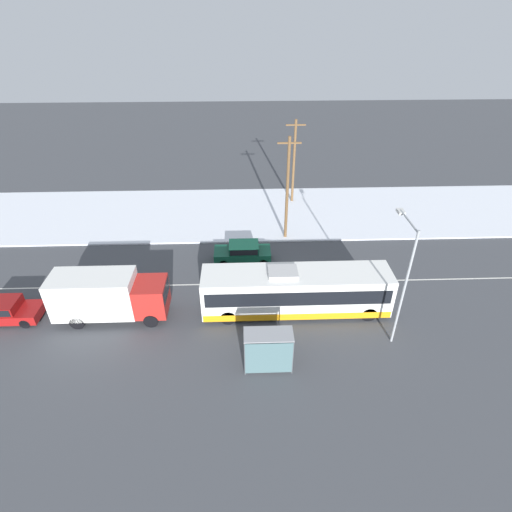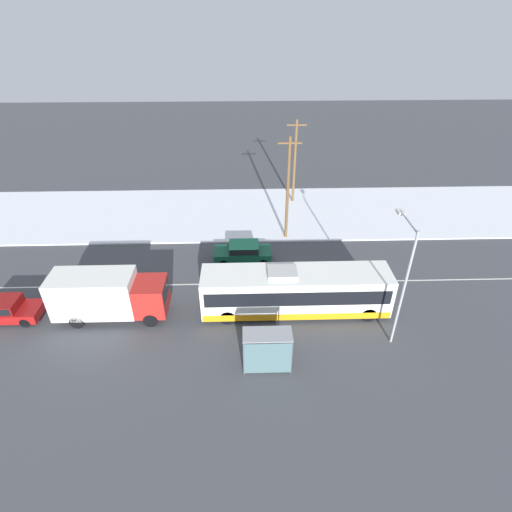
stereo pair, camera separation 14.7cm
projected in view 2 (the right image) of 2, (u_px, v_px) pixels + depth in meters
The scene contains 12 objects.
ground_plane at pixel (288, 283), 28.43m from camera, with size 120.00×120.00×0.00m, color #424449.
snow_lot at pixel (277, 212), 37.68m from camera, with size 80.00×10.78×0.12m.
lane_marking_center at pixel (288, 283), 28.43m from camera, with size 60.00×0.12×0.00m.
city_bus at pixel (295, 291), 25.12m from camera, with size 11.77×2.57×3.15m.
box_truck at pixel (107, 294), 24.56m from camera, with size 6.92×2.30×3.13m.
sedan_car at pixel (243, 252), 30.37m from camera, with size 4.29×1.80×1.52m.
parked_car_near_truck at pixel (1, 309), 24.84m from camera, with size 4.69×1.80×1.44m.
pedestrian_at_stop at pixel (275, 342), 22.19m from camera, with size 0.57×0.26×1.60m.
bus_shelter at pixel (268, 348), 20.88m from camera, with size 2.60×1.20×2.40m.
streetlamp at pixel (403, 270), 21.46m from camera, with size 0.36×2.87×7.48m.
utility_pole_roadside at pixel (288, 189), 31.35m from camera, with size 1.80×0.24×8.58m.
utility_pole_snowlot at pixel (295, 161), 37.47m from camera, with size 1.80×0.24×8.03m.
Camera 2 is at (-2.96, -22.76, 17.04)m, focal length 28.00 mm.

